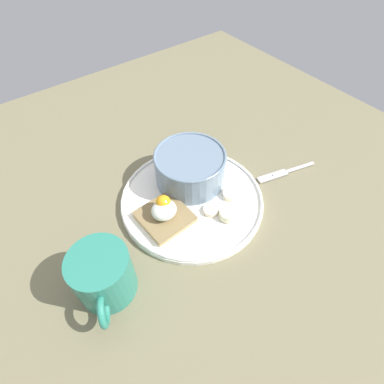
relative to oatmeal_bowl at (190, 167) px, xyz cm
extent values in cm
cube|color=#6E684C|center=(-2.86, -4.41, -5.58)|extent=(120.00, 120.00, 2.00)
cylinder|color=white|center=(-2.86, -4.41, -4.08)|extent=(28.69, 28.69, 1.00)
torus|color=white|center=(-2.86, -4.41, -3.28)|extent=(28.49, 28.49, 0.60)
cylinder|color=slate|center=(0.00, 0.00, -0.18)|extent=(14.34, 14.34, 6.80)
torus|color=slate|center=(0.00, 0.00, 3.22)|extent=(14.54, 14.54, 0.60)
cylinder|color=#D7B08C|center=(0.00, 0.00, -0.58)|extent=(12.94, 12.94, 5.61)
ellipsoid|color=#D7B08C|center=(0.00, 0.00, 2.03)|extent=(12.29, 12.29, 1.20)
ellipsoid|color=beige|center=(-0.02, 1.28, 2.36)|extent=(1.80, 1.58, 0.65)
ellipsoid|color=tan|center=(0.31, 0.81, 2.28)|extent=(1.35, 1.07, 0.50)
ellipsoid|color=#8B6150|center=(0.82, 0.76, 2.43)|extent=(2.05, 2.23, 0.80)
ellipsoid|color=olive|center=(0.92, -1.79, 2.40)|extent=(2.04, 1.71, 0.75)
ellipsoid|color=tan|center=(0.79, -4.07, 2.37)|extent=(1.60, 1.89, 0.69)
ellipsoid|color=tan|center=(-0.96, 0.21, 2.42)|extent=(2.13, 1.76, 0.79)
ellipsoid|color=#917250|center=(-0.46, -1.09, 2.35)|extent=(1.71, 1.77, 0.64)
cube|color=olive|center=(-10.03, -5.29, -2.41)|extent=(9.32, 9.32, 0.30)
cube|color=tan|center=(-10.03, -5.29, -2.95)|extent=(9.14, 9.14, 1.27)
ellipsoid|color=white|center=(-10.03, -5.29, -0.73)|extent=(4.81, 4.39, 3.16)
sphere|color=orange|center=(-9.52, -4.50, 0.17)|extent=(2.92, 2.92, 2.92)
ellipsoid|color=orange|center=(-8.16, -2.41, -2.11)|extent=(2.13, 2.38, 0.36)
cylinder|color=#FAEBC0|center=(3.72, -8.65, -3.01)|extent=(3.39, 3.43, 1.21)
cylinder|color=#C3B796|center=(3.72, -8.65, -2.47)|extent=(0.61, 0.62, 0.14)
cylinder|color=beige|center=(-0.45, -12.21, -2.82)|extent=(3.47, 3.32, 1.74)
cylinder|color=#BAB48C|center=(-0.45, -12.21, -2.18)|extent=(0.61, 0.60, 0.20)
cylinder|color=#F8E5C1|center=(-1.95, -9.30, -3.11)|extent=(3.08, 3.12, 1.01)
cylinder|color=#C2B396|center=(-1.95, -9.30, -2.67)|extent=(0.55, 0.56, 0.14)
cylinder|color=#297B67|center=(-24.68, -10.41, 0.08)|extent=(9.36, 9.36, 9.32)
cylinder|color=#3C2814|center=(-24.68, -10.41, 3.62)|extent=(7.95, 7.95, 0.40)
torus|color=#297B67|center=(-27.09, -15.56, 0.55)|extent=(3.07, 5.04, 5.10)
cylinder|color=silver|center=(20.36, -11.14, -4.18)|extent=(10.47, 3.57, 0.80)
cube|color=silver|center=(15.23, -9.74, -4.18)|extent=(7.17, 3.38, 0.30)
camera|label=1|loc=(-25.91, -34.54, 43.47)|focal=28.00mm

